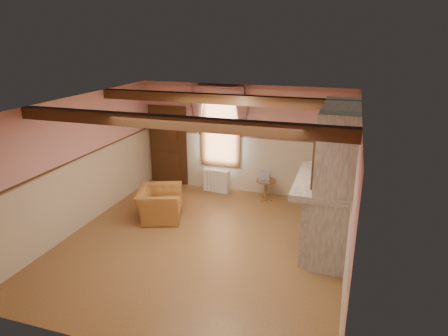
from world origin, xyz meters
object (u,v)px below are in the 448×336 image
(bowl, at_px, (325,177))
(radiator, at_px, (216,181))
(armchair, at_px, (159,204))
(oil_lamp, at_px, (327,166))
(side_table, at_px, (266,190))
(mantel_clock, at_px, (329,161))

(bowl, bearing_deg, radiator, 143.64)
(armchair, bearing_deg, bowl, -111.94)
(armchair, xyz_separation_m, oil_lamp, (3.57, 0.14, 1.21))
(bowl, relative_size, oil_lamp, 1.12)
(side_table, relative_size, bowl, 1.76)
(side_table, xyz_separation_m, bowl, (1.50, -1.92, 1.18))
(side_table, relative_size, oil_lamp, 1.96)
(mantel_clock, bearing_deg, bowl, -90.00)
(bowl, distance_m, mantel_clock, 0.83)
(armchair, bearing_deg, radiator, -38.67)
(bowl, bearing_deg, mantel_clock, 90.00)
(side_table, bearing_deg, mantel_clock, -36.13)
(radiator, bearing_deg, armchair, -104.69)
(side_table, distance_m, mantel_clock, 2.24)
(side_table, height_order, oil_lamp, oil_lamp)
(radiator, xyz_separation_m, bowl, (2.88, -2.12, 1.16))
(bowl, xyz_separation_m, oil_lamp, (0.00, 0.34, 0.10))
(armchair, distance_m, radiator, 2.04)
(armchair, xyz_separation_m, radiator, (0.70, 1.92, -0.05))
(radiator, xyz_separation_m, oil_lamp, (2.88, -1.78, 1.26))
(bowl, bearing_deg, armchair, 176.78)
(armchair, xyz_separation_m, bowl, (3.57, -0.20, 1.11))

